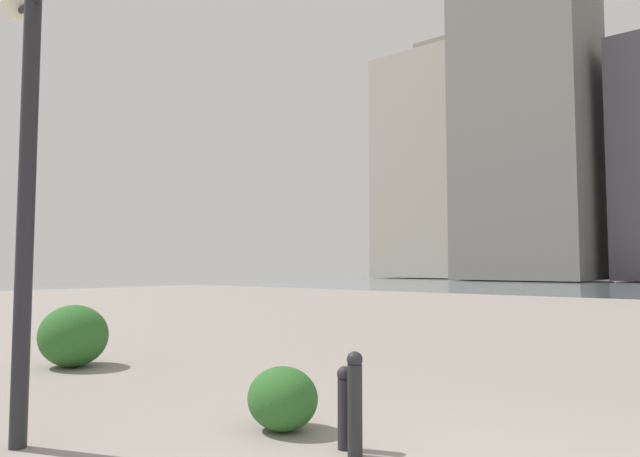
{
  "coord_description": "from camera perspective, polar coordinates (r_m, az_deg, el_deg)",
  "views": [
    {
      "loc": [
        -1.03,
        2.84,
        1.51
      ],
      "look_at": [
        6.68,
        -6.35,
        2.31
      ],
      "focal_mm": 31.58,
      "sensor_mm": 36.0,
      "label": 1
    }
  ],
  "objects": [
    {
      "name": "lamppost",
      "position": [
        5.53,
        -27.41,
        8.94
      ],
      "size": [
        0.98,
        0.28,
        4.04
      ],
      "color": "#232328",
      "rests_on": "ground"
    },
    {
      "name": "building_annex",
      "position": [
        70.98,
        20.31,
        9.68
      ],
      "size": [
        14.09,
        13.36,
        37.69
      ],
      "color": "gray",
      "rests_on": "ground"
    },
    {
      "name": "bollard_mid",
      "position": [
        4.89,
        2.52,
        -17.48
      ],
      "size": [
        0.13,
        0.13,
        0.68
      ],
      "color": "#232328",
      "rests_on": "ground"
    },
    {
      "name": "building_highrise",
      "position": [
        80.53,
        12.08,
        6.2
      ],
      "size": [
        15.64,
        12.23,
        32.93
      ],
      "color": "#B2A899",
      "rests_on": "ground"
    },
    {
      "name": "shrub_round",
      "position": [
        5.42,
        -3.82,
        -16.81
      ],
      "size": [
        0.68,
        0.61,
        0.58
      ],
      "color": "#2D6628",
      "rests_on": "ground"
    },
    {
      "name": "shrub_low",
      "position": [
        9.39,
        -23.71,
        -9.92
      ],
      "size": [
        1.09,
        0.98,
        0.92
      ],
      "color": "#2D6628",
      "rests_on": "ground"
    },
    {
      "name": "bollard_near",
      "position": [
        4.71,
        3.55,
        -17.08
      ],
      "size": [
        0.13,
        0.13,
        0.82
      ],
      "color": "#232328",
      "rests_on": "ground"
    }
  ]
}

